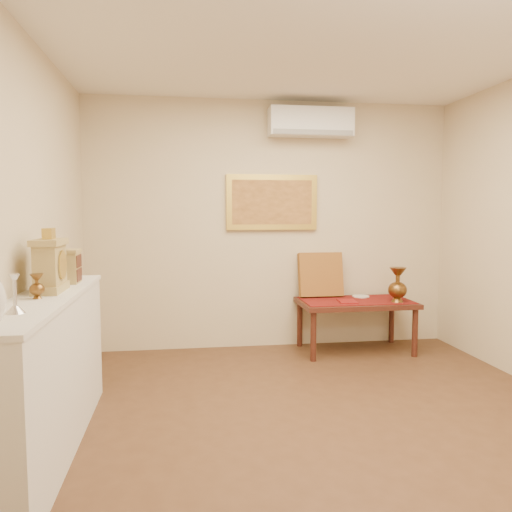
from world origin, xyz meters
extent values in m
plane|color=brown|center=(0.00, 0.00, 0.00)|extent=(4.50, 4.50, 0.00)
plane|color=white|center=(0.00, 0.00, 2.70)|extent=(4.50, 4.50, 0.00)
cube|color=beige|center=(0.00, 2.25, 1.35)|extent=(4.00, 0.02, 2.70)
cube|color=beige|center=(-2.00, 0.00, 1.35)|extent=(0.02, 4.50, 2.70)
cube|color=maroon|center=(0.85, 1.88, 0.55)|extent=(1.14, 0.59, 0.01)
cylinder|color=white|center=(0.97, 2.06, 0.56)|extent=(0.19, 0.19, 0.01)
cube|color=maroon|center=(0.72, 1.78, 0.56)|extent=(0.21, 0.27, 0.01)
cube|color=maroon|center=(0.54, 2.15, 0.80)|extent=(0.49, 0.20, 0.50)
cube|color=silver|center=(-1.82, 0.00, 0.47)|extent=(0.35, 2.00, 0.95)
cube|color=silver|center=(-1.82, 0.00, 0.96)|extent=(0.37, 2.02, 0.03)
cube|color=tan|center=(-1.82, 0.17, 1.00)|extent=(0.16, 0.36, 0.05)
cube|color=tan|center=(-1.82, 0.17, 1.16)|extent=(0.14, 0.30, 0.25)
cylinder|color=beige|center=(-1.75, 0.17, 1.16)|extent=(0.01, 0.17, 0.17)
cylinder|color=gold|center=(-1.74, 0.17, 1.16)|extent=(0.01, 0.19, 0.19)
cube|color=tan|center=(-1.82, 0.17, 1.30)|extent=(0.17, 0.34, 0.04)
cube|color=gold|center=(-1.82, 0.17, 1.35)|extent=(0.06, 0.11, 0.07)
cube|color=tan|center=(-1.80, 0.56, 1.09)|extent=(0.15, 0.20, 0.22)
cube|color=#451D14|center=(-1.72, 0.56, 1.04)|extent=(0.01, 0.17, 0.09)
cube|color=#451D14|center=(-1.72, 0.56, 1.14)|extent=(0.01, 0.17, 0.09)
cube|color=tan|center=(-1.80, 0.56, 1.21)|extent=(0.16, 0.21, 0.02)
cube|color=#451D14|center=(0.85, 1.88, 0.53)|extent=(1.20, 0.70, 0.05)
cylinder|color=#451D14|center=(0.31, 1.59, 0.25)|extent=(0.06, 0.06, 0.50)
cylinder|color=#451D14|center=(1.39, 1.59, 0.25)|extent=(0.06, 0.06, 0.50)
cylinder|color=#451D14|center=(0.31, 2.17, 0.25)|extent=(0.06, 0.06, 0.50)
cylinder|color=#451D14|center=(1.39, 2.17, 0.25)|extent=(0.06, 0.06, 0.50)
cube|color=gold|center=(0.00, 2.23, 1.60)|extent=(1.00, 0.05, 0.60)
cube|color=#B88040|center=(0.00, 2.20, 1.60)|extent=(0.88, 0.01, 0.48)
cube|color=silver|center=(0.40, 2.12, 2.45)|extent=(0.90, 0.24, 0.30)
cube|color=gray|center=(0.40, 2.00, 2.33)|extent=(0.86, 0.02, 0.05)
camera|label=1|loc=(-0.98, -3.17, 1.49)|focal=35.00mm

